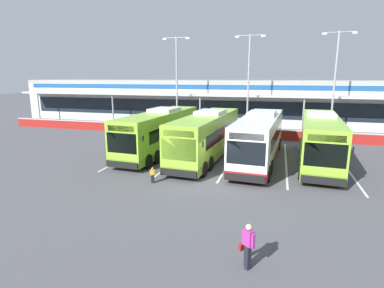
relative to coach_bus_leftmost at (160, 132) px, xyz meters
The scene contains 17 objects.
ground_plane 8.86m from the coach_bus_leftmost, 43.35° to the right, with size 200.00×200.00×0.00m, color #4C4C51.
terminal_building 21.92m from the coach_bus_leftmost, 73.25° to the left, with size 70.00×13.00×6.00m.
red_barrier_wall 10.69m from the coach_bus_leftmost, 53.57° to the left, with size 60.00×0.40×1.10m.
coach_bus_leftmost is the anchor object (origin of this frame).
coach_bus_left_centre 4.35m from the coach_bus_leftmost, ahead, with size 3.55×12.29×3.78m.
coach_bus_centre 8.42m from the coach_bus_leftmost, ahead, with size 3.55×12.29×3.78m.
coach_bus_right_centre 12.84m from the coach_bus_leftmost, ahead, with size 3.55×12.29×3.78m.
bay_stripe_far_west 2.75m from the coach_bus_leftmost, behind, with size 0.14×13.00×0.01m, color silver.
bay_stripe_west 2.76m from the coach_bus_leftmost, ahead, with size 0.14×13.00×0.01m, color silver.
bay_stripe_mid_west 6.55m from the coach_bus_leftmost, ahead, with size 0.14×13.00×0.01m, color silver.
bay_stripe_centre 10.66m from the coach_bus_leftmost, ahead, with size 0.14×13.00×0.01m, color silver.
bay_stripe_mid_east 14.81m from the coach_bus_leftmost, ahead, with size 0.14×13.00×0.01m, color silver.
pedestrian_with_handbag 17.12m from the coach_bus_leftmost, 58.28° to the right, with size 0.58×0.56×1.62m.
pedestrian_child 7.96m from the coach_bus_leftmost, 71.76° to the right, with size 0.31×0.23×1.00m.
lamp_post_west 11.87m from the coach_bus_leftmost, 100.98° to the left, with size 3.24×0.28×11.00m.
lamp_post_centre 13.47m from the coach_bus_leftmost, 60.36° to the left, with size 3.24×0.28×11.00m.
lamp_post_east 19.28m from the coach_bus_leftmost, 36.10° to the left, with size 3.24×0.28×11.00m.
Camera 1 is at (3.44, -18.15, 6.44)m, focal length 28.53 mm.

